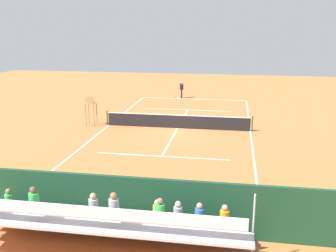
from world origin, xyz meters
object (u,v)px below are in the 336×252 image
Objects in this scene: courtside_bench at (184,209)px; tennis_racket at (178,97)px; bleacher_stand at (111,222)px; umpire_chair at (91,108)px; equipment_bag at (139,217)px; tennis_player at (182,88)px; tennis_net at (178,121)px; tennis_ball_near at (185,102)px.

tennis_racket is (3.75, -24.73, -0.54)m from courtside_bench.
umpire_chair is at bearing -67.46° from bleacher_stand.
courtside_bench is at bearing 98.62° from tennis_racket.
equipment_bag is 24.71m from tennis_player.
tennis_net is 11.32m from tennis_player.
tennis_player is 2.18m from tennis_ball_near.
tennis_ball_near is (-5.55, -9.69, -1.28)m from umpire_chair.
tennis_ball_near is (2.79, -22.66, -0.53)m from courtside_bench.
tennis_ball_near is at bearing -119.79° from umpire_chair.
tennis_net reaches higher than courtside_bench.
bleacher_stand is 26.61m from tennis_player.
umpire_chair is 2.38× the size of equipment_bag.
tennis_ball_near is (-0.58, 1.85, -0.98)m from tennis_player.
umpire_chair is at bearing 2.83° from tennis_net.
bleacher_stand is at bearing 91.60° from tennis_ball_near.
tennis_racket is at bearing -65.13° from tennis_ball_near.
tennis_net reaches higher than equipment_bag.
tennis_player is at bearing -113.29° from umpire_chair.
tennis_net is at bearing 96.25° from tennis_player.
tennis_net is at bearing 93.98° from tennis_ball_near.
tennis_net is at bearing 98.02° from tennis_racket.
tennis_player reaches higher than tennis_ball_near.
bleacher_stand is at bearing 44.62° from courtside_bench.
courtside_bench is 22.83m from tennis_ball_near.
courtside_bench is at bearing 97.82° from tennis_player.
equipment_bag is 1.54× the size of tennis_racket.
tennis_net is 156.06× the size of tennis_ball_near.
tennis_racket is at bearing -81.98° from tennis_net.
equipment_bag is 0.47× the size of tennis_player.
tennis_net is 11.59m from tennis_racket.
bleacher_stand reaches higher than equipment_bag.
umpire_chair is 1.19× the size of courtside_bench.
bleacher_stand is 15.46× the size of tennis_racket.
tennis_racket is 8.88× the size of tennis_ball_near.
equipment_bag is 24.95m from tennis_racket.
tennis_net is 1.14× the size of bleacher_stand.
bleacher_stand is 2.14m from equipment_bag.
umpire_chair reaches higher than tennis_ball_near.
bleacher_stand reaches higher than tennis_ball_near.
tennis_ball_near is at bearing -82.98° from courtside_bench.
tennis_ball_near is at bearing -86.02° from tennis_net.
tennis_player reaches higher than tennis_racket.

